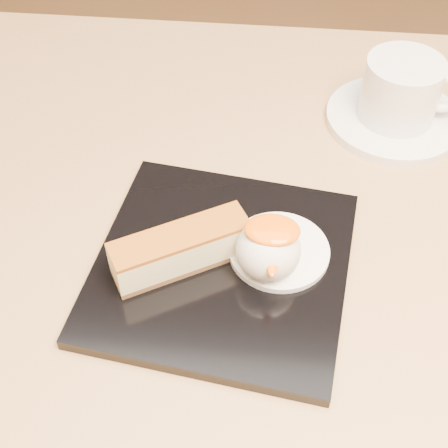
# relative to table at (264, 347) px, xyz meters

# --- Properties ---
(table) EXTENTS (0.80, 0.80, 0.72)m
(table) POSITION_rel_table_xyz_m (0.00, 0.00, 0.00)
(table) COLOR black
(table) RESTS_ON ground
(dessert_plate) EXTENTS (0.25, 0.25, 0.01)m
(dessert_plate) POSITION_rel_table_xyz_m (-0.04, -0.02, 0.16)
(dessert_plate) COLOR black
(dessert_plate) RESTS_ON table
(cheesecake) EXTENTS (0.12, 0.09, 0.04)m
(cheesecake) POSITION_rel_table_xyz_m (-0.08, -0.02, 0.19)
(cheesecake) COLOR brown
(cheesecake) RESTS_ON dessert_plate
(cream_smear) EXTENTS (0.09, 0.09, 0.01)m
(cream_smear) POSITION_rel_table_xyz_m (0.01, -0.00, 0.17)
(cream_smear) COLOR white
(cream_smear) RESTS_ON dessert_plate
(ice_cream_scoop) EXTENTS (0.06, 0.06, 0.06)m
(ice_cream_scoop) POSITION_rel_table_xyz_m (-0.00, -0.02, 0.19)
(ice_cream_scoop) COLOR white
(ice_cream_scoop) RESTS_ON cream_smear
(mango_sauce) EXTENTS (0.05, 0.04, 0.01)m
(mango_sauce) POSITION_rel_table_xyz_m (-0.00, -0.02, 0.22)
(mango_sauce) COLOR #FF6608
(mango_sauce) RESTS_ON ice_cream_scoop
(mint_sprig) EXTENTS (0.04, 0.03, 0.00)m
(mint_sprig) POSITION_rel_table_xyz_m (-0.02, 0.02, 0.17)
(mint_sprig) COLOR #297F39
(mint_sprig) RESTS_ON cream_smear
(saucer) EXTENTS (0.15, 0.15, 0.01)m
(saucer) POSITION_rel_table_xyz_m (0.13, 0.21, 0.16)
(saucer) COLOR white
(saucer) RESTS_ON table
(coffee_cup) EXTENTS (0.11, 0.08, 0.07)m
(coffee_cup) POSITION_rel_table_xyz_m (0.13, 0.21, 0.20)
(coffee_cup) COLOR white
(coffee_cup) RESTS_ON saucer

